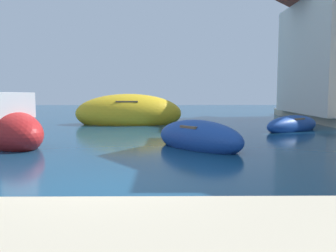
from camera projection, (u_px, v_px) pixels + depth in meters
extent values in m
plane|color=navy|center=(109.00, 191.00, 7.04)|extent=(80.00, 80.00, 0.00)
ellipsoid|color=#1E479E|center=(292.00, 125.00, 17.37)|extent=(3.57, 2.96, 0.98)
cube|color=brown|center=(293.00, 118.00, 17.34)|extent=(1.09, 1.12, 0.08)
ellipsoid|color=#B21E1E|center=(2.00, 131.00, 13.11)|extent=(5.12, 5.17, 1.79)
cube|color=white|center=(5.00, 105.00, 12.72)|extent=(2.36, 2.37, 0.86)
ellipsoid|color=gold|center=(128.00, 113.00, 20.67)|extent=(6.14, 2.59, 2.26)
cube|color=brown|center=(128.00, 101.00, 20.60)|extent=(1.25, 2.03, 0.08)
ellipsoid|color=#1E479E|center=(199.00, 138.00, 12.19)|extent=(3.45, 3.63, 1.25)
cube|color=brown|center=(199.00, 126.00, 12.15)|extent=(1.31, 1.28, 0.08)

